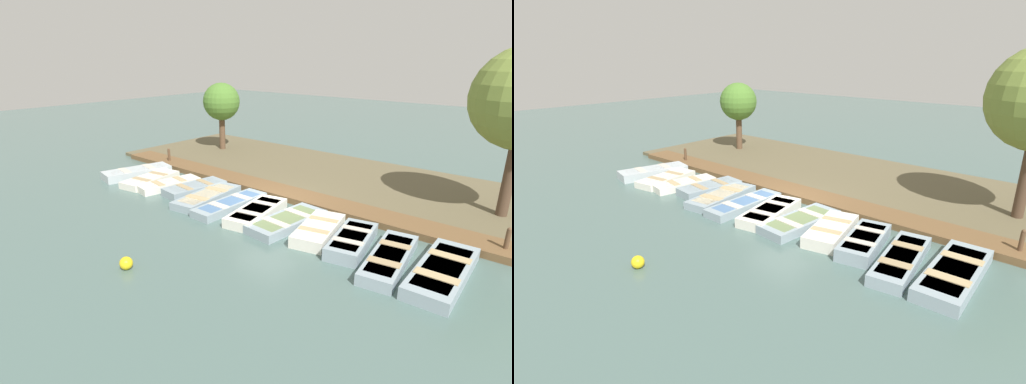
% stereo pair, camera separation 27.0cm
% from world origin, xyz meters
% --- Properties ---
extents(ground_plane, '(80.00, 80.00, 0.00)m').
position_xyz_m(ground_plane, '(0.00, 0.00, 0.00)').
color(ground_plane, '#4C6660').
extents(shore_bank, '(8.00, 24.00, 0.18)m').
position_xyz_m(shore_bank, '(-5.00, 0.00, 0.09)').
color(shore_bank, brown).
rests_on(shore_bank, ground_plane).
extents(dock_walkway, '(1.35, 22.01, 0.25)m').
position_xyz_m(dock_walkway, '(-1.42, 0.00, 0.13)').
color(dock_walkway, brown).
rests_on(dock_walkway, ground_plane).
extents(rowboat_0, '(3.45, 1.83, 0.42)m').
position_xyz_m(rowboat_0, '(1.07, -7.67, 0.21)').
color(rowboat_0, '#B2BCC1').
rests_on(rowboat_0, ground_plane).
extents(rowboat_1, '(3.03, 1.54, 0.33)m').
position_xyz_m(rowboat_1, '(1.26, -6.28, 0.16)').
color(rowboat_1, silver).
rests_on(rowboat_1, ground_plane).
extents(rowboat_2, '(2.97, 1.46, 0.34)m').
position_xyz_m(rowboat_2, '(1.17, -4.96, 0.17)').
color(rowboat_2, silver).
rests_on(rowboat_2, ground_plane).
extents(rowboat_3, '(2.91, 1.46, 0.37)m').
position_xyz_m(rowboat_3, '(0.80, -3.60, 0.18)').
color(rowboat_3, '#8C9EA8').
rests_on(rowboat_3, ground_plane).
extents(rowboat_4, '(3.45, 1.57, 0.34)m').
position_xyz_m(rowboat_4, '(1.18, -2.38, 0.17)').
color(rowboat_4, '#8C9EA8').
rests_on(rowboat_4, ground_plane).
extents(rowboat_5, '(3.43, 1.02, 0.33)m').
position_xyz_m(rowboat_5, '(1.20, -1.03, 0.16)').
color(rowboat_5, '#8C9EA8').
rests_on(rowboat_5, ground_plane).
extents(rowboat_6, '(3.16, 1.67, 0.40)m').
position_xyz_m(rowboat_6, '(1.22, 0.38, 0.20)').
color(rowboat_6, silver).
rests_on(rowboat_6, ground_plane).
extents(rowboat_7, '(3.29, 1.50, 0.34)m').
position_xyz_m(rowboat_7, '(1.11, 1.73, 0.17)').
color(rowboat_7, '#8C9EA8').
rests_on(rowboat_7, ground_plane).
extents(rowboat_8, '(2.85, 1.68, 0.43)m').
position_xyz_m(rowboat_8, '(1.10, 3.04, 0.21)').
color(rowboat_8, silver).
rests_on(rowboat_8, ground_plane).
extents(rowboat_9, '(2.83, 1.56, 0.44)m').
position_xyz_m(rowboat_9, '(1.14, 4.30, 0.22)').
color(rowboat_9, '#8C9EA8').
rests_on(rowboat_9, ground_plane).
extents(rowboat_10, '(3.44, 1.47, 0.38)m').
position_xyz_m(rowboat_10, '(1.43, 5.66, 0.19)').
color(rowboat_10, '#8C9EA8').
rests_on(rowboat_10, ground_plane).
extents(rowboat_11, '(3.61, 1.35, 0.40)m').
position_xyz_m(rowboat_11, '(1.23, 7.09, 0.20)').
color(rowboat_11, '#8C9EA8').
rests_on(rowboat_11, ground_plane).
extents(mooring_post_near, '(0.14, 0.14, 0.94)m').
position_xyz_m(mooring_post_near, '(-1.37, -8.20, 0.47)').
color(mooring_post_near, brown).
rests_on(mooring_post_near, ground_plane).
extents(mooring_post_far, '(0.14, 0.14, 0.94)m').
position_xyz_m(mooring_post_far, '(-1.37, 8.15, 0.47)').
color(mooring_post_far, brown).
rests_on(mooring_post_far, ground_plane).
extents(buoy, '(0.38, 0.38, 0.38)m').
position_xyz_m(buoy, '(6.60, 0.04, 0.19)').
color(buoy, yellow).
rests_on(buoy, ground_plane).
extents(park_tree_far_left, '(2.24, 2.24, 4.23)m').
position_xyz_m(park_tree_far_left, '(-5.57, -8.22, 3.06)').
color(park_tree_far_left, brown).
rests_on(park_tree_far_left, ground_plane).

